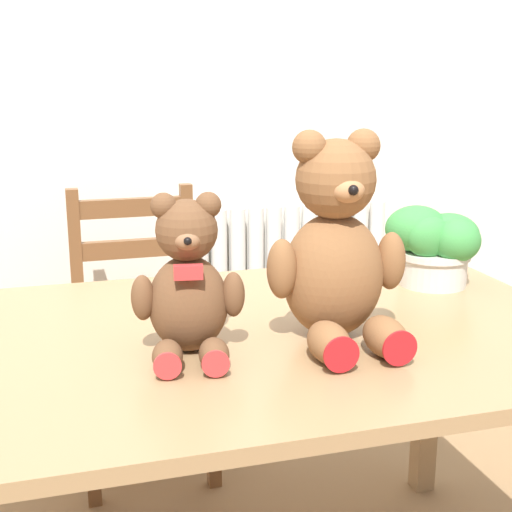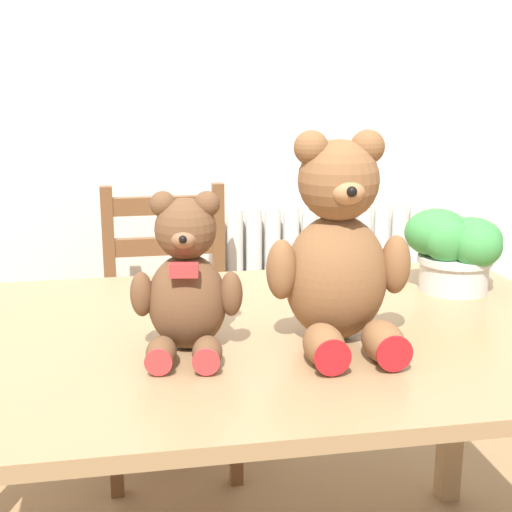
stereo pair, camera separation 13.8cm
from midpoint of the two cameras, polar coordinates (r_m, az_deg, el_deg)
name	(u,v)px [view 2 (the right image)]	position (r m, az deg, el deg)	size (l,w,h in m)	color
wall_back	(184,63)	(2.64, -4.24, 15.14)	(8.00, 0.04, 2.60)	silver
radiator	(317,312)	(2.82, 6.30, -4.54)	(0.86, 0.10, 0.77)	white
dining_table	(240,370)	(1.53, 1.32, -9.15)	(1.51, 0.93, 0.74)	#9E7A51
wooden_chair_behind	(169,329)	(2.37, -5.31, -5.85)	(0.41, 0.41, 0.91)	brown
teddy_bear_left	(186,284)	(1.36, -2.70, -2.27)	(0.22, 0.23, 0.31)	brown
teddy_bear_right	(339,254)	(1.41, 9.41, 0.16)	(0.29, 0.29, 0.42)	brown
potted_plant	(456,247)	(1.83, 17.78, 0.65)	(0.23, 0.21, 0.20)	beige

